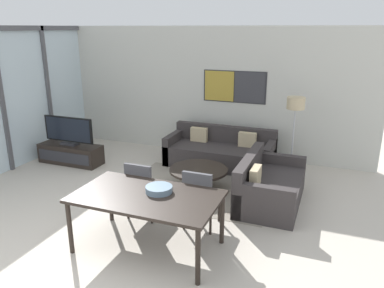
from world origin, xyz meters
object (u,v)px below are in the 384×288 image
(fruit_bowl, at_px, (159,189))
(floor_lamp, at_px, (295,110))
(dining_table, at_px, (147,200))
(tv_console, at_px, (71,154))
(television, at_px, (69,131))
(dining_chair_left, at_px, (143,187))
(dining_chair_centre, at_px, (200,196))
(sofa_main, at_px, (221,153))
(sofa_side, at_px, (266,187))
(coffee_table, at_px, (199,174))

(fruit_bowl, distance_m, floor_lamp, 3.35)
(dining_table, bearing_deg, tv_console, 143.20)
(television, height_order, dining_table, television)
(dining_chair_left, relative_size, dining_chair_centre, 1.00)
(sofa_main, bearing_deg, dining_chair_left, -98.97)
(tv_console, distance_m, dining_chair_centre, 3.81)
(dining_chair_left, height_order, fruit_bowl, dining_chair_left)
(sofa_side, xyz_separation_m, dining_chair_centre, (-0.73, -1.18, 0.24))
(sofa_side, distance_m, dining_chair_centre, 1.40)
(tv_console, relative_size, dining_chair_centre, 1.53)
(coffee_table, distance_m, dining_table, 2.03)
(dining_table, bearing_deg, dining_chair_centre, 58.18)
(sofa_main, xyz_separation_m, fruit_bowl, (0.14, -3.19, 0.53))
(sofa_main, bearing_deg, fruit_bowl, -87.41)
(sofa_main, distance_m, dining_table, 3.35)
(floor_lamp, bearing_deg, sofa_side, -100.27)
(coffee_table, bearing_deg, floor_lamp, 39.28)
(dining_table, distance_m, dining_chair_left, 0.86)
(fruit_bowl, bearing_deg, dining_chair_left, 134.33)
(television, relative_size, dining_chair_left, 1.30)
(tv_console, distance_m, fruit_bowl, 3.83)
(sofa_main, xyz_separation_m, floor_lamp, (1.45, -0.15, 1.05))
(television, relative_size, fruit_bowl, 3.35)
(tv_console, distance_m, floor_lamp, 4.66)
(dining_chair_left, xyz_separation_m, fruit_bowl, (0.56, -0.57, 0.30))
(fruit_bowl, bearing_deg, television, 145.81)
(sofa_side, height_order, dining_chair_left, dining_chair_left)
(floor_lamp, bearing_deg, tv_console, -168.38)
(dining_chair_left, relative_size, fruit_bowl, 2.57)
(dining_table, height_order, fruit_bowl, fruit_bowl)
(sofa_main, xyz_separation_m, coffee_table, (0.00, -1.34, 0.02))
(sofa_main, bearing_deg, coffee_table, -90.00)
(sofa_main, height_order, dining_chair_centre, dining_chair_centre)
(sofa_main, distance_m, sofa_side, 1.87)
(dining_table, height_order, floor_lamp, floor_lamp)
(tv_console, distance_m, dining_table, 3.81)
(coffee_table, xyz_separation_m, fruit_bowl, (0.14, -1.85, 0.51))
(television, xyz_separation_m, sofa_main, (2.99, 1.06, -0.44))
(tv_console, xyz_separation_m, television, (0.00, 0.00, 0.50))
(coffee_table, bearing_deg, dining_chair_centre, -68.83)
(fruit_bowl, relative_size, floor_lamp, 0.22)
(dining_chair_centre, relative_size, fruit_bowl, 2.57)
(dining_chair_centre, height_order, fruit_bowl, dining_chair_centre)
(dining_table, bearing_deg, coffee_table, 91.09)
(television, relative_size, dining_chair_centre, 1.30)
(floor_lamp, bearing_deg, dining_chair_left, -127.05)
(television, xyz_separation_m, dining_chair_left, (2.57, -1.56, -0.20))
(sofa_side, bearing_deg, dining_chair_left, 126.20)
(dining_chair_left, xyz_separation_m, floor_lamp, (1.86, 2.47, 0.81))
(sofa_side, distance_m, dining_chair_left, 2.04)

